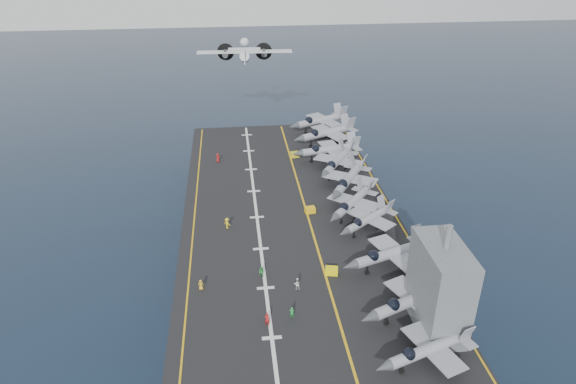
{
  "coord_description": "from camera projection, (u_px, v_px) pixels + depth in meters",
  "views": [
    {
      "loc": [
        -9.58,
        -78.31,
        56.54
      ],
      "look_at": [
        0.0,
        4.0,
        13.0
      ],
      "focal_mm": 32.0,
      "sensor_mm": 36.0,
      "label": 1
    }
  ],
  "objects": [
    {
      "name": "deck_edge_stbd",
      "position": [
        392.0,
        209.0,
        93.18
      ],
      "size": [
        0.25,
        90.0,
        0.02
      ],
      "primitive_type": "cube",
      "color": "gold",
      "rests_on": "flight_deck"
    },
    {
      "name": "hull",
      "position": [
        291.0,
        241.0,
        93.81
      ],
      "size": [
        36.0,
        90.0,
        10.0
      ],
      "primitive_type": "cube",
      "color": "#56595E",
      "rests_on": "ground"
    },
    {
      "name": "tow_cart_a",
      "position": [
        332.0,
        271.0,
        75.81
      ],
      "size": [
        2.04,
        1.55,
        1.1
      ],
      "primitive_type": null,
      "color": "yellow",
      "rests_on": "flight_deck"
    },
    {
      "name": "fighter_jet_8",
      "position": [
        327.0,
        132.0,
        119.8
      ],
      "size": [
        19.52,
        16.86,
        5.71
      ],
      "primitive_type": null,
      "color": "gray",
      "rests_on": "flight_deck"
    },
    {
      "name": "crew_7",
      "position": [
        297.0,
        284.0,
        72.48
      ],
      "size": [
        1.15,
        0.78,
        1.88
      ],
      "primitive_type": "imported",
      "color": "silver",
      "rests_on": "flight_deck"
    },
    {
      "name": "crew_0",
      "position": [
        201.0,
        285.0,
        72.47
      ],
      "size": [
        1.0,
        0.69,
        1.61
      ],
      "primitive_type": "imported",
      "color": "gold",
      "rests_on": "flight_deck"
    },
    {
      "name": "island_superstructure",
      "position": [
        441.0,
        278.0,
        62.97
      ],
      "size": [
        5.0,
        10.0,
        15.0
      ],
      "primitive_type": null,
      "color": "#56595E",
      "rests_on": "flight_deck"
    },
    {
      "name": "ground",
      "position": [
        290.0,
        263.0,
        96.14
      ],
      "size": [
        500.0,
        500.0,
        0.0
      ],
      "primitive_type": "plane",
      "color": "#142135",
      "rests_on": "ground"
    },
    {
      "name": "fighter_jet_9",
      "position": [
        321.0,
        120.0,
        127.28
      ],
      "size": [
        19.52,
        16.86,
        5.71
      ],
      "primitive_type": null,
      "color": "gray",
      "rests_on": "flight_deck"
    },
    {
      "name": "tow_cart_b",
      "position": [
        310.0,
        210.0,
        91.93
      ],
      "size": [
        1.97,
        1.44,
        1.09
      ],
      "primitive_type": null,
      "color": "#E6B10F",
      "rests_on": "flight_deck"
    },
    {
      "name": "fighter_jet_0",
      "position": [
        429.0,
        348.0,
        59.66
      ],
      "size": [
        15.11,
        12.44,
        4.51
      ],
      "primitive_type": null,
      "color": "#979EA7",
      "rests_on": "flight_deck"
    },
    {
      "name": "landing_centerline",
      "position": [
        257.0,
        217.0,
        90.68
      ],
      "size": [
        0.5,
        90.0,
        0.02
      ],
      "primitive_type": "cube",
      "color": "silver",
      "rests_on": "flight_deck"
    },
    {
      "name": "fighter_jet_4",
      "position": [
        352.0,
        202.0,
        90.67
      ],
      "size": [
        16.13,
        16.73,
        4.86
      ],
      "primitive_type": null,
      "color": "gray",
      "rests_on": "flight_deck"
    },
    {
      "name": "flight_deck",
      "position": [
        291.0,
        216.0,
        91.39
      ],
      "size": [
        38.0,
        92.0,
        0.4
      ],
      "primitive_type": "cube",
      "color": "black",
      "rests_on": "hull"
    },
    {
      "name": "fighter_jet_5",
      "position": [
        348.0,
        178.0,
        98.25
      ],
      "size": [
        17.14,
        18.92,
        5.47
      ],
      "primitive_type": null,
      "color": "gray",
      "rests_on": "flight_deck"
    },
    {
      "name": "crew_6",
      "position": [
        292.0,
        312.0,
        67.22
      ],
      "size": [
        1.17,
        0.89,
        1.75
      ],
      "primitive_type": "imported",
      "color": "#209036",
      "rests_on": "flight_deck"
    },
    {
      "name": "crew_3",
      "position": [
        227.0,
        223.0,
        86.95
      ],
      "size": [
        1.42,
        1.4,
        2.0
      ],
      "primitive_type": "imported",
      "color": "yellow",
      "rests_on": "flight_deck"
    },
    {
      "name": "crew_5",
      "position": [
        218.0,
        158.0,
        111.34
      ],
      "size": [
        1.3,
        1.39,
        1.93
      ],
      "primitive_type": "imported",
      "color": "#B21919",
      "rests_on": "flight_deck"
    },
    {
      "name": "deck_edge_port",
      "position": [
        194.0,
        221.0,
        89.55
      ],
      "size": [
        0.25,
        90.0,
        0.02
      ],
      "primitive_type": "cube",
      "color": "gold",
      "rests_on": "flight_deck"
    },
    {
      "name": "crew_1",
      "position": [
        267.0,
        319.0,
        65.95
      ],
      "size": [
        1.25,
        0.93,
        1.92
      ],
      "primitive_type": "imported",
      "color": "#B21919",
      "rests_on": "flight_deck"
    },
    {
      "name": "crew_2",
      "position": [
        262.0,
        272.0,
        75.02
      ],
      "size": [
        1.23,
        1.26,
        1.77
      ],
      "primitive_type": "imported",
      "color": "green",
      "rests_on": "flight_deck"
    },
    {
      "name": "fighter_jet_2",
      "position": [
        391.0,
        253.0,
        76.44
      ],
      "size": [
        17.24,
        14.2,
        5.14
      ],
      "primitive_type": null,
      "color": "#8C949C",
      "rests_on": "flight_deck"
    },
    {
      "name": "fighter_jet_7",
      "position": [
        330.0,
        149.0,
        111.46
      ],
      "size": [
        17.05,
        13.09,
        5.31
      ],
      "primitive_type": null,
      "color": "gray",
      "rests_on": "flight_deck"
    },
    {
      "name": "foul_line",
      "position": [
        307.0,
        214.0,
        91.6
      ],
      "size": [
        0.35,
        90.0,
        0.02
      ],
      "primitive_type": "cube",
      "color": "gold",
      "rests_on": "flight_deck"
    },
    {
      "name": "transport_plane",
      "position": [
        245.0,
        57.0,
        131.03
      ],
      "size": [
        24.73,
        17.38,
        5.69
      ],
      "primitive_type": null,
      "color": "silver"
    },
    {
      "name": "tow_cart_c",
      "position": [
        295.0,
        155.0,
        113.79
      ],
      "size": [
        2.11,
        1.54,
        1.16
      ],
      "primitive_type": null,
      "color": "gold",
      "rests_on": "flight_deck"
    },
    {
      "name": "fighter_jet_6",
      "position": [
        337.0,
        161.0,
        105.83
      ],
      "size": [
        16.59,
        18.16,
        5.25
      ],
      "primitive_type": null,
      "color": "#98A1A8",
      "rests_on": "flight_deck"
    },
    {
      "name": "fighter_jet_1",
      "position": [
        412.0,
        299.0,
        67.06
      ],
      "size": [
        17.22,
        14.62,
        5.07
      ],
      "primitive_type": null,
      "color": "#9CA5AD",
      "rests_on": "flight_deck"
    },
    {
      "name": "fighter_jet_3",
      "position": [
        368.0,
        219.0,
        85.94
      ],
      "size": [
        15.29,
        14.42,
        4.42
      ],
      "primitive_type": null,
      "color": "#9BA4AD",
      "rests_on": "flight_deck"
    }
  ]
}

